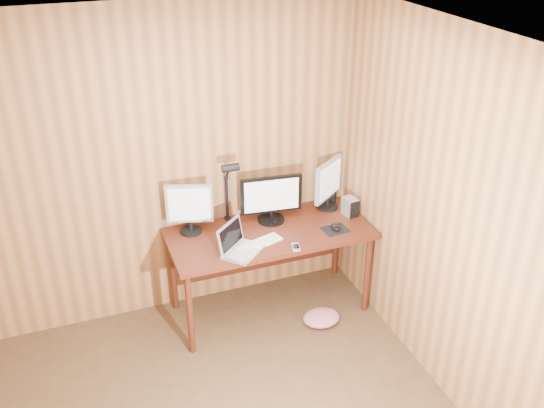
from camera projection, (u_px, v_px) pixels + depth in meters
room_shell at (206, 338)px, 2.90m from camera, size 4.00×4.00×4.00m
desk at (267, 240)px, 4.88m from camera, size 1.60×0.70×0.75m
monitor_center at (271, 199)px, 4.83m from camera, size 0.50×0.22×0.39m
monitor_left at (190, 207)px, 4.66m from camera, size 0.35×0.17×0.41m
monitor_right at (328, 183)px, 5.01m from camera, size 0.32×0.25×0.43m
laptop at (238, 245)px, 4.49m from camera, size 0.39×0.38×0.22m
keyboard at (258, 244)px, 4.59m from camera, size 0.41×0.23×0.02m
mousepad at (335, 230)px, 4.79m from camera, size 0.20×0.17×0.00m
mouse at (335, 227)px, 4.78m from camera, size 0.07×0.11×0.04m
hard_drive at (350, 207)px, 4.98m from camera, size 0.11×0.15×0.15m
phone at (296, 247)px, 4.55m from camera, size 0.08×0.12×0.02m
speaker at (333, 197)px, 5.18m from camera, size 0.05×0.05×0.11m
desk_lamp at (229, 183)px, 4.72m from camera, size 0.13×0.19×0.58m
fabric_pile at (321, 318)px, 4.92m from camera, size 0.35×0.31×0.10m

